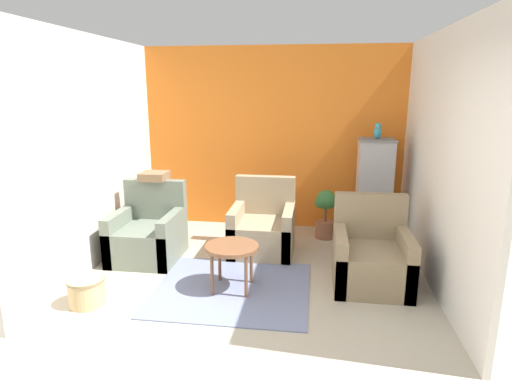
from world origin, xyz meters
The scene contains 14 objects.
ground_plane centered at (0.00, 0.00, 0.00)m, with size 20.00×20.00×0.00m, color #B2A893.
wall_back_accent centered at (0.00, 3.50, 1.35)m, with size 3.98×0.06×2.70m.
wall_left centered at (-1.96, 1.73, 1.35)m, with size 0.06×3.47×2.70m.
wall_right centered at (1.96, 1.73, 1.35)m, with size 0.06×3.47×2.70m.
area_rug centered at (-0.18, 1.19, 0.01)m, with size 1.63×1.50×0.01m.
coffee_table centered at (-0.18, 1.19, 0.44)m, with size 0.57×0.57×0.50m.
armchair_left centered at (-1.39, 1.91, 0.30)m, with size 0.80×0.84×0.95m.
armchair_right centered at (1.29, 1.53, 0.30)m, with size 0.80×0.84×0.95m.
armchair_middle centered at (0.00, 2.34, 0.30)m, with size 0.80×0.84×0.95m.
birdcage centered at (1.47, 2.96, 0.71)m, with size 0.53×0.53×1.44m.
parrot centered at (1.47, 2.96, 1.53)m, with size 0.10×0.18×0.22m.
potted_plant centered at (0.82, 2.97, 0.39)m, with size 0.30×0.28×0.70m.
wicker_basket centered at (-1.54, 0.66, 0.15)m, with size 0.37×0.37×0.28m.
throw_pillow centered at (-1.39, 2.22, 1.00)m, with size 0.33×0.33×0.10m.
Camera 1 is at (0.66, -2.94, 2.10)m, focal length 30.00 mm.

